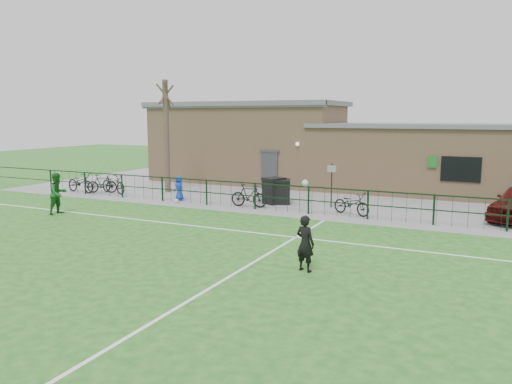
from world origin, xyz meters
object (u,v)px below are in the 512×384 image
at_px(ball_ground, 176,201).
at_px(bicycle_c, 114,184).
at_px(bicycle_d, 249,196).
at_px(outfield_player, 58,193).
at_px(wheelie_bin_right, 282,193).
at_px(bicycle_e, 352,204).
at_px(bicycle_a, 81,183).
at_px(bare_tree, 166,137).
at_px(sign_post, 331,186).
at_px(wheelie_bin_left, 274,192).
at_px(spectator_child, 179,188).
at_px(bicycle_b, 102,184).

bearing_deg(ball_ground, bicycle_c, 167.21).
bearing_deg(bicycle_d, outfield_player, 122.48).
xyz_separation_m(wheelie_bin_right, bicycle_e, (3.63, -1.19, -0.06)).
distance_m(bicycle_a, outfield_player, 5.98).
relative_size(bare_tree, sign_post, 3.00).
bearing_deg(bare_tree, ball_ground, -48.02).
height_order(wheelie_bin_left, bicycle_d, wheelie_bin_left).
bearing_deg(bicycle_e, spectator_child, 112.99).
bearing_deg(outfield_player, wheelie_bin_left, -45.71).
relative_size(bicycle_a, bicycle_e, 1.14).
height_order(bicycle_c, spectator_child, spectator_child).
height_order(bicycle_d, spectator_child, spectator_child).
xyz_separation_m(bicycle_a, ball_ground, (6.59, -0.55, -0.45)).
bearing_deg(ball_ground, bicycle_b, 170.00).
relative_size(sign_post, bicycle_a, 0.98).
bearing_deg(bicycle_e, ball_ground, 118.26).
relative_size(sign_post, bicycle_b, 1.23).
height_order(bicycle_e, ball_ground, bicycle_e).
distance_m(bare_tree, spectator_child, 3.76).
relative_size(wheelie_bin_right, spectator_child, 0.88).
bearing_deg(bare_tree, bicycle_a, -151.89).
relative_size(sign_post, outfield_player, 1.14).
xyz_separation_m(wheelie_bin_left, bicycle_e, (4.00, -1.05, -0.10)).
relative_size(bicycle_d, bicycle_e, 0.96).
relative_size(bare_tree, bicycle_a, 2.93).
distance_m(bicycle_e, outfield_player, 12.35).
bearing_deg(bare_tree, spectator_child, -43.20).
bearing_deg(outfield_player, ball_ground, -31.58).
xyz_separation_m(wheelie_bin_right, ball_ground, (-4.58, -2.04, -0.44)).
xyz_separation_m(sign_post, bicycle_e, (1.27, -1.26, -0.53)).
height_order(bicycle_e, outfield_player, outfield_player).
bearing_deg(wheelie_bin_right, bare_tree, 153.62).
bearing_deg(ball_ground, outfield_player, -125.56).
xyz_separation_m(bare_tree, spectator_child, (2.13, -2.00, -2.37)).
bearing_deg(sign_post, bicycle_e, -44.61).
height_order(bicycle_b, bicycle_e, bicycle_b).
height_order(bicycle_a, outfield_player, outfield_player).
height_order(wheelie_bin_left, bicycle_b, wheelie_bin_left).
bearing_deg(bicycle_d, bicycle_e, -90.83).
relative_size(wheelie_bin_left, sign_post, 0.57).
bearing_deg(outfield_player, bicycle_c, 22.09).
distance_m(bicycle_c, spectator_child, 4.44).
bearing_deg(bicycle_a, ball_ground, -86.50).
bearing_deg(bicycle_a, bicycle_c, -65.32).
height_order(bicycle_d, ball_ground, bicycle_d).
bearing_deg(sign_post, ball_ground, -163.06).
height_order(bare_tree, ball_ground, bare_tree).
bearing_deg(outfield_player, bicycle_e, -61.63).
relative_size(wheelie_bin_left, bicycle_b, 0.70).
height_order(bare_tree, bicycle_d, bare_tree).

